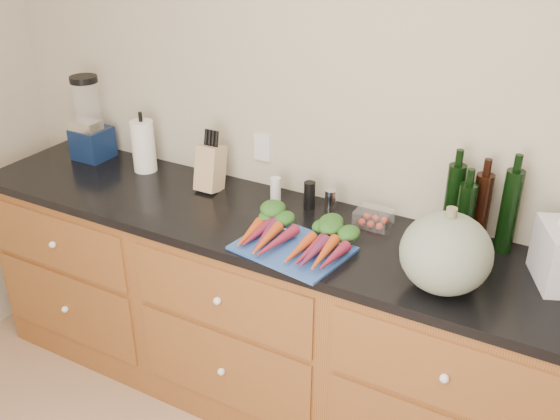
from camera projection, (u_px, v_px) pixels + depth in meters
The scene contains 14 objects.
wall_back at pixel (396, 130), 2.48m from camera, with size 4.10×0.05×2.60m, color #BDB59D.
cabinets at pixel (352, 345), 2.62m from camera, with size 3.60×0.64×0.90m.
countertop at pixel (359, 249), 2.40m from camera, with size 3.64×0.62×0.04m, color black.
cutting_board at pixel (292, 248), 2.36m from camera, with size 0.41×0.31×0.01m, color #2B51A3.
carrots at pixel (299, 235), 2.38m from camera, with size 0.44×0.33×0.06m.
squash at pixel (446, 253), 2.07m from camera, with size 0.31×0.31×0.28m, color slate.
blender_appliance at pixel (89, 123), 3.08m from camera, with size 0.17×0.17×0.42m.
paper_towel at pixel (144, 146), 2.97m from camera, with size 0.11×0.11×0.25m, color white.
knife_block at pixel (210, 168), 2.79m from camera, with size 0.10×0.10×0.20m, color tan.
grinder_salt at pixel (276, 189), 2.71m from camera, with size 0.05×0.05×0.10m, color white.
grinder_pepper at pixel (309, 195), 2.64m from camera, with size 0.05×0.05×0.12m, color black.
canister_chrome at pixel (330, 202), 2.60m from camera, with size 0.05×0.05×0.11m, color silver.
tomato_box at pixel (373, 218), 2.52m from camera, with size 0.14×0.11×0.07m, color white.
bottles at pixel (477, 210), 2.33m from camera, with size 0.27×0.14×0.33m.
Camera 1 is at (0.73, -0.66, 2.15)m, focal length 40.00 mm.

